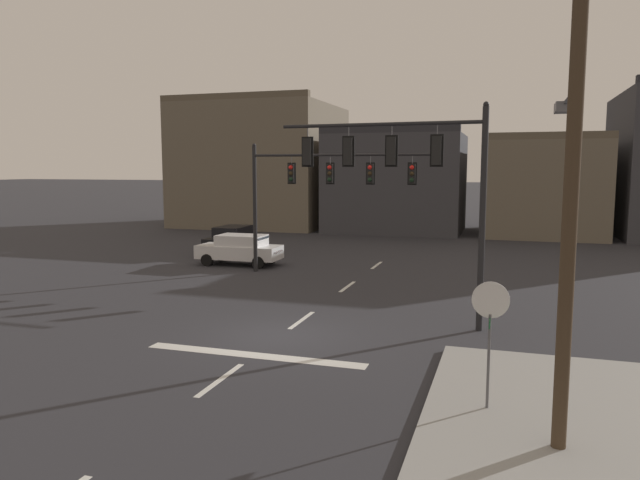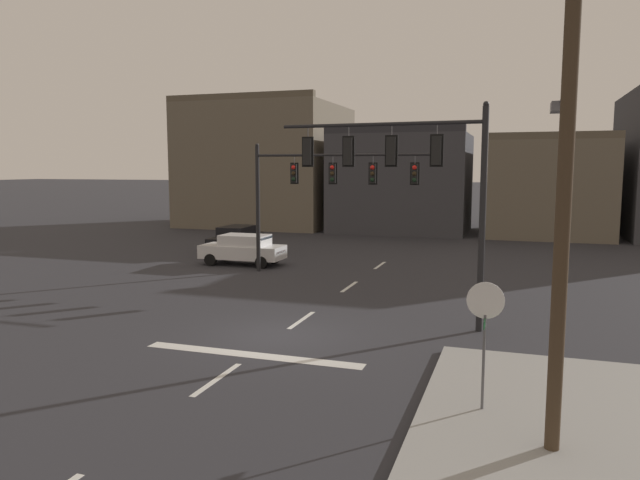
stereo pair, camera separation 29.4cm
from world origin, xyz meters
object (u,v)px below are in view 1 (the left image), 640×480
Objects in this scene: signal_mast_near_side at (410,171)px; car_lot_middle at (240,249)px; car_lot_nearside at (232,239)px; stop_sign at (490,314)px; utility_pole at (572,155)px; signal_mast_far_side at (317,182)px.

signal_mast_near_side is 14.59m from car_lot_middle.
signal_mast_near_side is at bearing -45.97° from car_lot_nearside.
utility_pole is (1.29, -1.29, 3.22)m from stop_sign.
car_lot_nearside and car_lot_middle have the same top height.
car_lot_middle is (-13.22, 16.07, -1.29)m from stop_sign.
signal_mast_far_side is 16.96m from stop_sign.
signal_mast_near_side is at bearing 112.21° from stop_sign.
car_lot_middle is at bearing 129.89° from utility_pole.
utility_pole is (14.51, -17.36, 4.50)m from car_lot_middle.
signal_mast_far_side reaches higher than car_lot_middle.
signal_mast_far_side is 9.73m from car_lot_nearside.
signal_mast_far_side reaches higher than stop_sign.
car_lot_nearside is at bearing 120.82° from car_lot_middle.
stop_sign is (8.42, -14.54, -2.31)m from signal_mast_far_side.
utility_pole reaches higher than signal_mast_far_side.
car_lot_nearside is (-7.17, 5.51, -3.60)m from signal_mast_far_side.
stop_sign reaches higher than car_lot_middle.
car_lot_middle is at bearing 129.44° from stop_sign.
stop_sign is 20.85m from car_lot_middle.
utility_pole is at bearing -51.65° from car_lot_nearside.
car_lot_nearside is (-12.83, 13.27, -4.16)m from signal_mast_near_side.
signal_mast_near_side is 18.92m from car_lot_nearside.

